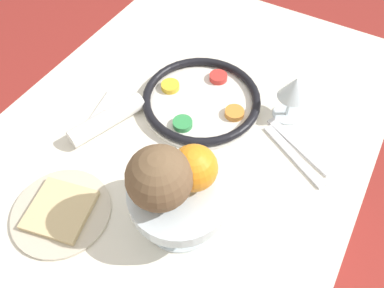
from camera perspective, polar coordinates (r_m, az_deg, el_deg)
The scene contains 12 objects.
ground_plane at distance 1.46m, azimuth -1.89°, elevation -17.14°, with size 8.00×8.00×0.00m, color maroon.
dining_table at distance 1.14m, azimuth -2.37°, elevation -11.10°, with size 1.25×0.81×0.71m.
seder_plate at distance 0.90m, azimuth 1.43°, elevation 6.77°, with size 0.28×0.28×0.03m.
wine_glass at distance 0.86m, azimuth 15.24°, elevation 7.99°, with size 0.07×0.07×0.12m.
fruit_stand at distance 0.67m, azimuth -1.94°, elevation -8.37°, with size 0.18×0.18×0.11m.
orange_fruit at distance 0.62m, azimuth 0.32°, elevation -3.65°, with size 0.08×0.08×0.08m.
coconut at distance 0.60m, azimuth -5.01°, elevation -5.19°, with size 0.11×0.11×0.11m.
bread_plate at distance 0.78m, azimuth -19.32°, elevation -9.64°, with size 0.19×0.19×0.02m.
napkin_roll at distance 0.88m, azimuth -12.83°, elevation 3.68°, with size 0.19×0.10×0.04m.
fork_left at distance 0.86m, azimuth 15.88°, elevation -0.25°, with size 0.10×0.18×0.01m.
fork_right at distance 0.84m, azimuth 15.19°, elevation -1.67°, with size 0.11×0.17×0.01m.
spoon at distance 0.91m, azimuth -14.38°, elevation 4.17°, with size 0.17×0.05×0.01m.
Camera 1 is at (0.40, 0.29, 1.38)m, focal length 35.00 mm.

